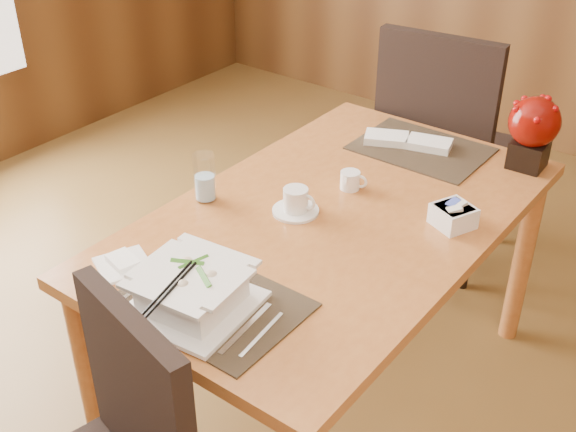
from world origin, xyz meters
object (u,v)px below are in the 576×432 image
Objects in this scene: soup_setting at (192,291)px; bread_plate at (123,265)px; creamer_jug at (350,180)px; water_glass at (205,177)px; far_chair at (442,139)px; dining_table at (333,240)px; berry_decor at (533,128)px; coffee_cup at (296,202)px; sugar_caddy at (453,216)px.

soup_setting is 2.30× the size of bread_plate.
creamer_jug is at bearing 85.67° from soup_setting.
soup_setting is 0.54m from water_glass.
creamer_jug is 0.81m from far_chair.
water_glass is (-0.35, 0.42, 0.02)m from soup_setting.
soup_setting is at bearing -92.23° from dining_table.
far_chair is at bearing 76.72° from water_glass.
soup_setting is 1.56m from far_chair.
coffee_cup is at bearing -122.01° from berry_decor.
soup_setting is 0.29× the size of far_chair.
creamer_jug is at bearing -128.92° from berry_decor.
water_glass is at bearing -131.06° from berry_decor.
sugar_caddy is 0.96m from bread_plate.
water_glass is at bearing 99.43° from bread_plate.
water_glass is at bearing 123.33° from soup_setting.
water_glass is at bearing -154.18° from sugar_caddy.
far_chair is at bearing 90.32° from coffee_cup.
coffee_cup is at bearing -147.20° from dining_table.
water_glass is 1.09m from berry_decor.
creamer_jug is 0.64m from berry_decor.
water_glass is at bearing 70.41° from far_chair.
dining_table is at bearing 32.80° from coffee_cup.
dining_table is 0.78m from berry_decor.
dining_table is 1.39× the size of far_chair.
berry_decor reaches higher than coffee_cup.
water_glass is 0.15× the size of far_chair.
soup_setting is 0.29m from bread_plate.
far_chair is at bearing 146.51° from berry_decor.
far_chair reaches higher than water_glass.
soup_setting is 3.81× the size of creamer_jug.
coffee_cup is 0.92× the size of water_glass.
water_glass is at bearing -148.16° from creamer_jug.
coffee_cup reaches higher than sugar_caddy.
creamer_jug is 0.77× the size of sugar_caddy.
sugar_caddy is 0.91m from far_chair.
sugar_caddy is (0.69, 0.33, -0.05)m from water_glass.
coffee_cup is 0.13× the size of far_chair.
bread_plate is 1.55m from far_chair.
coffee_cup is 0.30m from water_glass.
berry_decor is 0.23× the size of far_chair.
water_glass reaches higher than sugar_caddy.
dining_table is at bearing -118.11° from berry_decor.
sugar_caddy is 0.51m from berry_decor.
far_chair reaches higher than creamer_jug.
far_chair reaches higher than soup_setting.
berry_decor is (0.45, 0.72, 0.11)m from coffee_cup.
coffee_cup is at bearing 84.01° from far_chair.
coffee_cup is at bearing 91.94° from soup_setting.
dining_table is 14.02× the size of sugar_caddy.
bread_plate is (-0.65, -1.23, -0.14)m from berry_decor.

